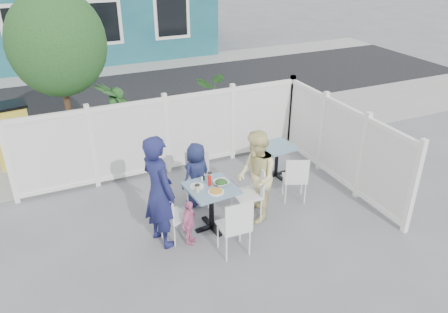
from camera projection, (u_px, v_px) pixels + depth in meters
name	position (u px, v px, depth m)	size (l,w,h in m)	color
ground	(209.00, 237.00, 7.10)	(80.00, 80.00, 0.00)	slate
near_sidewalk	(146.00, 145.00, 10.18)	(24.00, 2.60, 0.01)	gray
street	(114.00, 97.00, 13.18)	(24.00, 5.00, 0.01)	black
far_sidewalk	(96.00, 71.00, 15.70)	(24.00, 1.60, 0.01)	gray
fence_back	(167.00, 136.00, 8.72)	(5.86, 0.08, 1.60)	white
fence_right	(341.00, 146.00, 8.33)	(0.08, 3.66, 1.60)	white
tree	(57.00, 44.00, 8.01)	(1.80, 1.62, 3.59)	#382316
utility_cabinet	(13.00, 137.00, 9.05)	(0.69, 0.50, 1.29)	gold
potted_shrub_a	(118.00, 125.00, 8.94)	(1.00, 1.00, 1.79)	#16381A
potted_shrub_b	(228.00, 114.00, 9.82)	(1.39, 1.20, 1.54)	#16381A
main_table	(211.00, 196.00, 7.05)	(0.81, 0.81, 0.79)	teal
spare_table	(277.00, 153.00, 8.67)	(0.69, 0.69, 0.67)	teal
chair_left	(171.00, 214.00, 6.80)	(0.49, 0.49, 0.85)	white
chair_right	(251.00, 189.00, 7.31)	(0.45, 0.47, 1.00)	white
chair_back	(197.00, 174.00, 7.82)	(0.55, 0.54, 0.95)	white
chair_near	(236.00, 224.00, 6.45)	(0.46, 0.44, 0.97)	white
chair_spare	(296.00, 176.00, 7.80)	(0.53, 0.53, 0.90)	white
man	(159.00, 192.00, 6.58)	(0.67, 0.44, 1.84)	#1A1E50
woman	(256.00, 177.00, 7.23)	(0.78, 0.61, 1.60)	#EAD54C
boy	(197.00, 174.00, 7.72)	(0.58, 0.38, 1.19)	#1B224C
toddler	(189.00, 223.00, 6.79)	(0.45, 0.19, 0.76)	pink
plate_main	(216.00, 192.00, 6.82)	(0.26, 0.26, 0.02)	white
plate_side	(197.00, 186.00, 6.96)	(0.23, 0.23, 0.02)	white
salad_bowl	(221.00, 183.00, 7.01)	(0.25, 0.25, 0.06)	white
coffee_cup_a	(197.00, 188.00, 6.81)	(0.08, 0.08, 0.11)	beige
coffee_cup_b	(210.00, 176.00, 7.16)	(0.07, 0.07, 0.11)	beige
ketchup_bottle	(210.00, 181.00, 6.97)	(0.05, 0.05, 0.17)	red
salt_shaker	(202.00, 179.00, 7.12)	(0.03, 0.03, 0.07)	white
pepper_shaker	(204.00, 178.00, 7.15)	(0.03, 0.03, 0.07)	black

